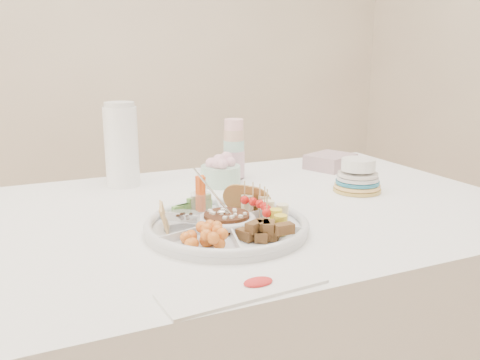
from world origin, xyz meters
name	(u,v)px	position (x,y,z in m)	size (l,w,h in m)	color
wall_back	(103,21)	(0.00, 2.00, 1.35)	(4.00, 0.02, 2.70)	beige
dining_table	(245,331)	(0.00, 0.00, 0.38)	(1.52, 1.02, 0.76)	white
party_tray	(227,223)	(-0.12, -0.16, 0.78)	(0.38, 0.38, 0.04)	white
bean_dip	(227,220)	(-0.12, -0.16, 0.79)	(0.11, 0.11, 0.04)	black
tortillas	(244,200)	(-0.03, -0.07, 0.80)	(0.11, 0.11, 0.06)	#AE7134
carrot_cucumber	(194,195)	(-0.16, -0.04, 0.82)	(0.10, 0.10, 0.09)	#EA5818
pita_raisins	(171,218)	(-0.25, -0.13, 0.80)	(0.12, 0.12, 0.06)	tan
cherries	(205,236)	(-0.21, -0.26, 0.79)	(0.12, 0.12, 0.05)	#CE8438
granola_chunks	(265,232)	(-0.09, -0.29, 0.79)	(0.11, 0.11, 0.05)	brown
banana_tomato	(280,205)	(0.00, -0.19, 0.82)	(0.10, 0.10, 0.08)	#E1D780
cup_stack	(234,150)	(0.10, 0.31, 0.86)	(0.07, 0.07, 0.20)	#B0C9AC
thermos	(121,144)	(-0.25, 0.37, 0.89)	(0.10, 0.10, 0.27)	white
flower_bowl	(221,171)	(0.03, 0.25, 0.81)	(0.13, 0.13, 0.09)	silver
napkin_stack	(330,161)	(0.48, 0.30, 0.78)	(0.16, 0.14, 0.05)	#B19198
plate_stack	(358,177)	(0.38, 0.00, 0.80)	(0.14, 0.14, 0.09)	#E2C551
placemat	(243,288)	(-0.21, -0.45, 0.76)	(0.30, 0.10, 0.01)	white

